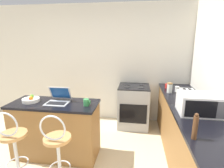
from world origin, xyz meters
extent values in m
cube|color=silver|center=(0.00, 2.29, 1.30)|extent=(12.00, 0.06, 2.60)
cube|color=olive|center=(-0.38, 0.75, 0.43)|extent=(1.32, 0.54, 0.86)
cube|color=black|center=(-0.38, 0.75, 0.88)|extent=(1.35, 0.57, 0.03)
cube|color=olive|center=(1.69, 0.88, 0.43)|extent=(0.63, 2.76, 0.86)
cube|color=black|center=(1.69, 0.88, 0.88)|extent=(0.66, 2.79, 0.03)
cylinder|color=silver|center=(-0.68, 0.19, 0.33)|extent=(0.04, 0.04, 0.63)
torus|color=silver|center=(-0.68, 0.19, 0.23)|extent=(0.28, 0.28, 0.02)
cylinder|color=#B7844C|center=(-0.68, 0.19, 0.65)|extent=(0.34, 0.34, 0.04)
torus|color=silver|center=(-0.68, 0.10, 0.84)|extent=(0.32, 0.02, 0.32)
cylinder|color=silver|center=(-0.08, 0.19, 0.33)|extent=(0.04, 0.04, 0.63)
torus|color=silver|center=(-0.08, 0.19, 0.23)|extent=(0.28, 0.28, 0.02)
cylinder|color=#B7844C|center=(-0.08, 0.19, 0.65)|extent=(0.34, 0.34, 0.04)
torus|color=silver|center=(-0.08, 0.10, 0.84)|extent=(0.32, 0.02, 0.32)
cube|color=#B7BABF|center=(-0.32, 0.73, 0.90)|extent=(0.34, 0.25, 0.01)
cube|color=black|center=(-0.32, 0.71, 0.91)|extent=(0.29, 0.14, 0.00)
cube|color=#B7BABF|center=(-0.32, 0.87, 1.02)|extent=(0.34, 0.11, 0.22)
cube|color=#19478C|center=(-0.32, 0.86, 1.03)|extent=(0.30, 0.09, 0.18)
cube|color=silver|center=(1.68, 0.65, 1.03)|extent=(0.51, 0.38, 0.26)
cube|color=black|center=(1.64, 0.46, 1.03)|extent=(0.36, 0.01, 0.21)
cube|color=#4C4C51|center=(1.87, 0.46, 1.03)|extent=(0.10, 0.01, 0.21)
cube|color=silver|center=(1.68, 1.19, 0.98)|extent=(0.21, 0.26, 0.17)
cube|color=black|center=(1.64, 1.19, 1.07)|extent=(0.05, 0.18, 0.00)
cube|color=black|center=(1.72, 1.19, 1.07)|extent=(0.05, 0.18, 0.00)
cube|color=black|center=(1.57, 1.19, 1.02)|extent=(0.02, 0.02, 0.02)
cube|color=#9EA3A8|center=(0.82, 1.94, 0.44)|extent=(0.64, 0.60, 0.88)
cube|color=black|center=(0.82, 1.63, 0.40)|extent=(0.54, 0.01, 0.40)
cube|color=black|center=(0.82, 1.94, 0.89)|extent=(0.64, 0.60, 0.02)
cylinder|color=black|center=(0.68, 1.82, 0.90)|extent=(0.11, 0.11, 0.01)
cylinder|color=black|center=(0.96, 1.82, 0.90)|extent=(0.11, 0.11, 0.01)
cylinder|color=black|center=(0.68, 2.06, 0.90)|extent=(0.11, 0.11, 0.01)
cylinder|color=black|center=(0.96, 2.06, 0.90)|extent=(0.11, 0.11, 0.01)
cylinder|color=silver|center=(1.47, 1.56, 0.98)|extent=(0.09, 0.09, 0.16)
cylinder|color=olive|center=(1.47, 1.56, 1.07)|extent=(0.10, 0.10, 0.02)
cylinder|color=red|center=(1.48, 1.87, 0.94)|extent=(0.09, 0.09, 0.09)
torus|color=red|center=(1.53, 1.87, 0.95)|extent=(0.01, 0.06, 0.06)
cylinder|color=#4C2D19|center=(1.44, 0.00, 1.02)|extent=(0.05, 0.05, 0.24)
sphere|color=#4C2D19|center=(1.44, 0.00, 1.15)|extent=(0.04, 0.04, 0.04)
cylinder|color=#338447|center=(0.15, 0.71, 0.95)|extent=(0.08, 0.08, 0.10)
torus|color=#338447|center=(0.20, 0.71, 0.95)|extent=(0.01, 0.06, 0.06)
cylinder|color=silver|center=(-0.76, 0.75, 0.93)|extent=(0.26, 0.26, 0.05)
sphere|color=red|center=(-0.73, 0.71, 0.97)|extent=(0.06, 0.06, 0.06)
sphere|color=orange|center=(-0.72, 0.71, 0.97)|extent=(0.06, 0.06, 0.06)
sphere|color=#66B233|center=(-0.77, 0.80, 0.97)|extent=(0.06, 0.06, 0.06)
cylinder|color=white|center=(1.62, 1.64, 0.95)|extent=(0.08, 0.08, 0.10)
torus|color=white|center=(1.67, 1.64, 0.95)|extent=(0.01, 0.06, 0.06)
camera|label=1|loc=(0.86, -1.62, 1.84)|focal=28.00mm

